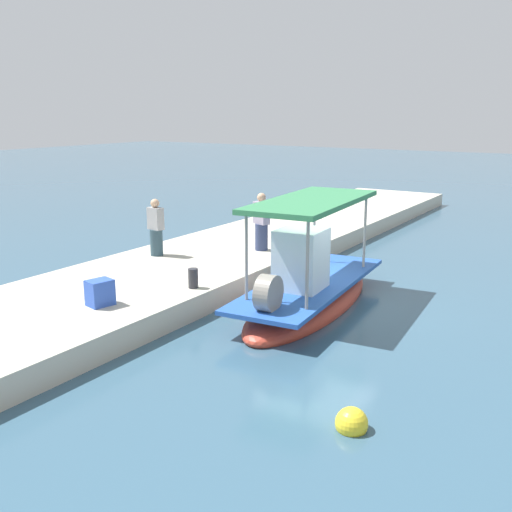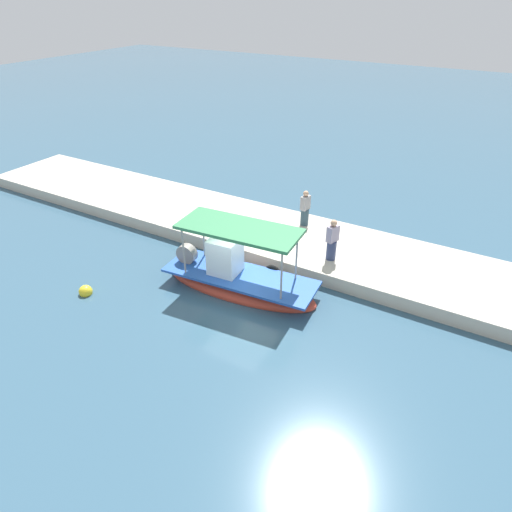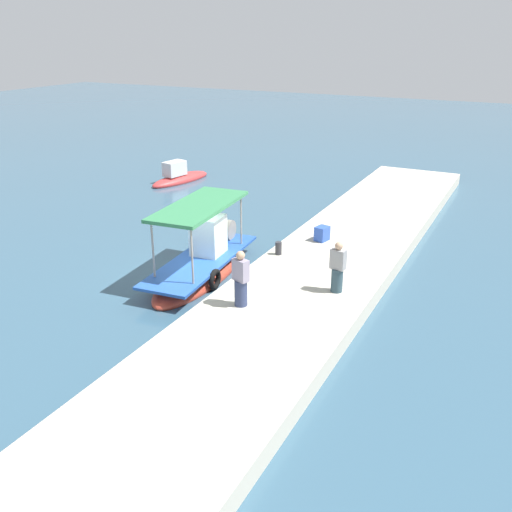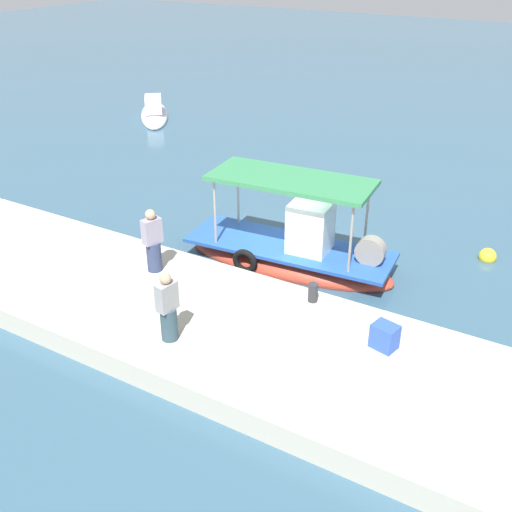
% 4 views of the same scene
% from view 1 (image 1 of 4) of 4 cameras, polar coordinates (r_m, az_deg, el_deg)
% --- Properties ---
extents(ground_plane, '(120.00, 120.00, 0.00)m').
position_cam_1_polar(ground_plane, '(14.94, 6.04, -4.76)').
color(ground_plane, '#35576D').
extents(dock_quay, '(36.00, 4.59, 0.58)m').
position_cam_1_polar(dock_quay, '(17.05, -6.75, -1.43)').
color(dock_quay, beige).
rests_on(dock_quay, ground_plane).
extents(main_fishing_boat, '(6.32, 2.42, 3.03)m').
position_cam_1_polar(main_fishing_boat, '(14.66, 5.04, -3.19)').
color(main_fishing_boat, '#BD3E2C').
rests_on(main_fishing_boat, ground_plane).
extents(fisherman_near_bollard, '(0.49, 0.56, 1.75)m').
position_cam_1_polar(fisherman_near_bollard, '(18.05, 0.53, 3.04)').
color(fisherman_near_bollard, navy).
rests_on(fisherman_near_bollard, dock_quay).
extents(fisherman_by_crate, '(0.43, 0.51, 1.67)m').
position_cam_1_polar(fisherman_by_crate, '(17.63, -9.55, 2.47)').
color(fisherman_by_crate, '#2E4652').
rests_on(fisherman_by_crate, dock_quay).
extents(mooring_bollard, '(0.24, 0.24, 0.48)m').
position_cam_1_polar(mooring_bollard, '(14.35, -6.03, -2.13)').
color(mooring_bollard, '#2D2D33').
rests_on(mooring_bollard, dock_quay).
extents(cargo_crate, '(0.61, 0.53, 0.57)m').
position_cam_1_polar(cargo_crate, '(13.44, -14.70, -3.41)').
color(cargo_crate, blue).
rests_on(cargo_crate, dock_quay).
extents(marker_buoy, '(0.51, 0.51, 0.51)m').
position_cam_1_polar(marker_buoy, '(9.51, 9.13, -15.52)').
color(marker_buoy, yellow).
rests_on(marker_buoy, ground_plane).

